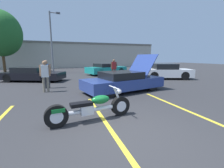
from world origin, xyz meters
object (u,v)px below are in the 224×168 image
(light_pole, at_px, (52,40))
(parked_car_mid_row, at_px, (106,69))
(spectator_by_show_car, at_px, (46,72))
(motorcycle, at_px, (91,108))
(spectator_midground, at_px, (114,67))
(tree_background, at_px, (0,33))
(parked_car_right_row, at_px, (166,72))
(parked_car_left_row, at_px, (32,74))
(spectator_near_motorcycle, at_px, (45,74))
(show_car_hood_open, at_px, (124,81))

(light_pole, relative_size, parked_car_mid_row, 1.46)
(spectator_by_show_car, bearing_deg, light_pole, 89.70)
(motorcycle, height_order, spectator_midground, spectator_midground)
(tree_background, distance_m, parked_car_right_row, 19.50)
(parked_car_right_row, bearing_deg, parked_car_mid_row, 147.98)
(motorcycle, bearing_deg, spectator_by_show_car, 98.33)
(parked_car_left_row, xyz_separation_m, spectator_midground, (6.48, -0.83, 0.46))
(spectator_by_show_car, bearing_deg, tree_background, 115.14)
(parked_car_right_row, height_order, spectator_midground, spectator_midground)
(spectator_near_motorcycle, xyz_separation_m, spectator_midground, (5.11, 3.66, 0.00))
(light_pole, height_order, motorcycle, light_pole)
(spectator_midground, bearing_deg, show_car_hood_open, -102.91)
(tree_background, relative_size, spectator_near_motorcycle, 4.47)
(parked_car_left_row, bearing_deg, parked_car_mid_row, 44.17)
(motorcycle, bearing_deg, parked_car_right_row, 32.04)
(parked_car_right_row, relative_size, parked_car_mid_row, 0.94)
(light_pole, bearing_deg, show_car_hood_open, -70.54)
(light_pole, height_order, parked_car_right_row, light_pole)
(light_pole, height_order, parked_car_left_row, light_pole)
(spectator_by_show_car, bearing_deg, spectator_near_motorcycle, -88.50)
(spectator_midground, bearing_deg, parked_car_right_row, -19.46)
(spectator_near_motorcycle, distance_m, spectator_by_show_car, 1.08)
(motorcycle, xyz_separation_m, spectator_by_show_car, (-1.61, 5.48, 0.61))
(spectator_by_show_car, bearing_deg, parked_car_mid_row, 47.79)
(parked_car_left_row, xyz_separation_m, spectator_by_show_car, (1.34, -3.40, 0.46))
(light_pole, relative_size, show_car_hood_open, 1.44)
(motorcycle, bearing_deg, spectator_midground, 58.26)
(tree_background, distance_m, spectator_by_show_car, 14.31)
(parked_car_mid_row, bearing_deg, spectator_near_motorcycle, -146.41)
(tree_background, xyz_separation_m, parked_car_right_row, (15.26, -11.44, -4.06))
(motorcycle, xyz_separation_m, spectator_near_motorcycle, (-1.59, 4.40, 0.60))
(parked_car_left_row, relative_size, spectator_near_motorcycle, 3.02)
(light_pole, xyz_separation_m, spectator_by_show_car, (-0.05, -9.14, -2.80))
(light_pole, height_order, spectator_near_motorcycle, light_pole)
(tree_background, xyz_separation_m, motorcycle, (7.49, -17.99, -4.30))
(light_pole, distance_m, parked_car_left_row, 6.74)
(tree_background, distance_m, parked_car_mid_row, 13.69)
(parked_car_left_row, relative_size, spectator_midground, 3.01)
(spectator_midground, bearing_deg, tree_background, 137.94)
(tree_background, height_order, parked_car_left_row, tree_background)
(parked_car_right_row, height_order, parked_car_mid_row, parked_car_right_row)
(tree_background, height_order, motorcycle, tree_background)
(light_pole, bearing_deg, spectator_near_motorcycle, -90.11)
(show_car_hood_open, distance_m, spectator_by_show_car, 4.62)
(parked_car_left_row, relative_size, parked_car_mid_row, 1.08)
(parked_car_right_row, bearing_deg, spectator_near_motorcycle, -147.57)
(light_pole, xyz_separation_m, parked_car_left_row, (-1.39, -5.74, -3.26))
(tree_background, xyz_separation_m, parked_car_left_row, (4.53, -9.11, -4.15))
(parked_car_left_row, xyz_separation_m, spectator_near_motorcycle, (1.37, -4.48, 0.46))
(parked_car_mid_row, xyz_separation_m, spectator_by_show_car, (-5.46, -6.02, 0.40))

